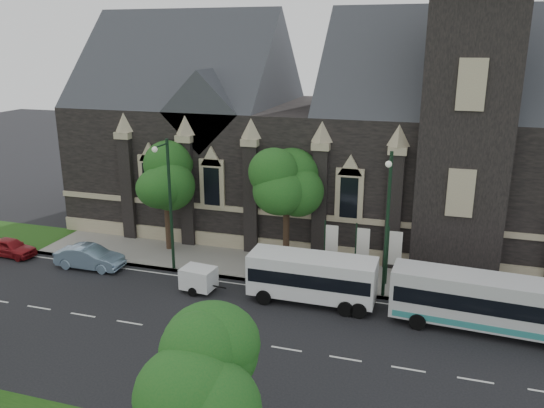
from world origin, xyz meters
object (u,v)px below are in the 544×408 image
at_px(box_trailer, 199,278).
at_px(tree_park_east, 215,373).
at_px(banner_flag_left, 329,245).
at_px(car_far_red, 10,247).
at_px(tour_coach, 494,303).
at_px(shuttle_bus, 312,276).
at_px(banner_flag_right, 392,251).
at_px(tree_walk_right, 290,183).
at_px(street_lamp_near, 387,218).
at_px(banner_flag_center, 360,248).
at_px(street_lamp_mid, 169,198).
at_px(tree_walk_left, 169,175).
at_px(sedan, 90,257).

bearing_deg(box_trailer, tree_park_east, -57.35).
distance_m(banner_flag_left, car_far_red, 22.94).
height_order(tour_coach, car_far_red, tour_coach).
bearing_deg(car_far_red, shuttle_bus, -88.36).
bearing_deg(banner_flag_right, tree_walk_right, 166.40).
height_order(street_lamp_near, box_trailer, street_lamp_near).
height_order(banner_flag_center, car_far_red, banner_flag_center).
distance_m(street_lamp_mid, box_trailer, 5.68).
bearing_deg(banner_flag_left, banner_flag_center, 0.00).
distance_m(street_lamp_near, shuttle_bus, 5.51).
distance_m(tree_walk_left, banner_flag_right, 16.52).
xyz_separation_m(tree_walk_left, car_far_red, (-10.61, -4.60, -5.07)).
height_order(tree_walk_left, shuttle_bus, tree_walk_left).
bearing_deg(banner_flag_center, sedan, -170.25).
distance_m(shuttle_bus, sedan, 15.67).
distance_m(tree_walk_left, box_trailer, 9.03).
bearing_deg(car_far_red, street_lamp_near, -84.61).
distance_m(tree_walk_right, tour_coach, 14.64).
bearing_deg(street_lamp_near, tree_park_east, -103.11).
relative_size(banner_flag_left, tour_coach, 0.37).
height_order(banner_flag_left, shuttle_bus, banner_flag_left).
distance_m(street_lamp_mid, banner_flag_left, 10.81).
bearing_deg(tour_coach, tree_park_east, -121.10).
bearing_deg(banner_flag_center, banner_flag_left, 180.00).
height_order(banner_flag_right, shuttle_bus, banner_flag_right).
bearing_deg(tree_walk_left, shuttle_bus, -23.86).
bearing_deg(banner_flag_right, street_lamp_near, -98.56).
xyz_separation_m(tree_walk_right, banner_flag_left, (3.08, -1.71, -3.43)).
relative_size(street_lamp_near, street_lamp_mid, 1.00).
distance_m(tour_coach, box_trailer, 16.99).
bearing_deg(tree_park_east, sedan, 136.01).
xyz_separation_m(banner_flag_left, banner_flag_center, (2.00, 0.00, 0.00)).
bearing_deg(street_lamp_near, tour_coach, -20.66).
relative_size(tree_park_east, box_trailer, 2.12).
height_order(tree_walk_right, banner_flag_right, tree_walk_right).
relative_size(tree_walk_right, tree_walk_left, 1.02).
xyz_separation_m(banner_flag_left, box_trailer, (-7.28, -4.21, -1.50)).
bearing_deg(street_lamp_mid, tree_park_east, -58.21).
bearing_deg(street_lamp_mid, banner_flag_center, 8.82).
relative_size(banner_flag_right, shuttle_bus, 0.54).
bearing_deg(banner_flag_left, car_far_red, -172.72).
height_order(tree_walk_left, street_lamp_mid, street_lamp_mid).
relative_size(street_lamp_mid, banner_flag_center, 2.25).
distance_m(banner_flag_left, tour_coach, 10.56).
height_order(street_lamp_mid, tour_coach, street_lamp_mid).
bearing_deg(street_lamp_mid, sedan, -168.25).
bearing_deg(banner_flag_right, tour_coach, -36.19).
bearing_deg(tour_coach, street_lamp_mid, 177.13).
bearing_deg(tree_walk_right, street_lamp_near, -28.06).
height_order(street_lamp_mid, shuttle_bus, street_lamp_mid).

